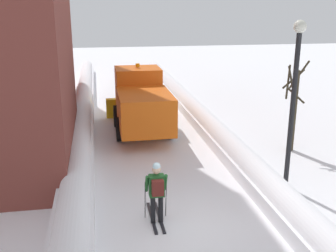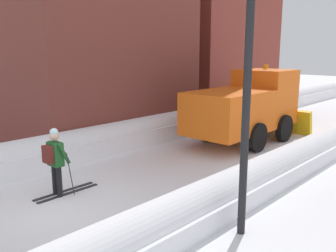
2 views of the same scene
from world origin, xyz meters
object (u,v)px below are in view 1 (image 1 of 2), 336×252
at_px(plow_truck, 141,102).
at_px(skier, 157,190).
at_px(bare_tree_near, 293,107).
at_px(traffic_light_pole, 57,92).
at_px(street_lamp, 294,86).

distance_m(plow_truck, skier, 8.47).
xyz_separation_m(plow_truck, bare_tree_near, (5.87, -3.57, 0.37)).
height_order(plow_truck, bare_tree_near, bare_tree_near).
xyz_separation_m(traffic_light_pole, bare_tree_near, (9.22, 1.10, -1.22)).
bearing_deg(traffic_light_pole, skier, -53.35).
bearing_deg(street_lamp, traffic_light_pole, 163.16).
distance_m(street_lamp, bare_tree_near, 4.12).
relative_size(traffic_light_pole, street_lamp, 0.80).
xyz_separation_m(plow_truck, skier, (-0.55, -8.44, -0.48)).
height_order(traffic_light_pole, street_lamp, street_lamp).
height_order(plow_truck, street_lamp, street_lamp).
xyz_separation_m(skier, bare_tree_near, (6.41, 4.87, 0.85)).
bearing_deg(street_lamp, bare_tree_near, 61.71).
height_order(plow_truck, traffic_light_pole, traffic_light_pole).
height_order(skier, street_lamp, street_lamp).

